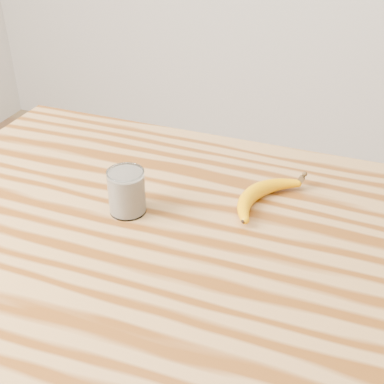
% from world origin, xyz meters
% --- Properties ---
extents(table, '(1.20, 0.80, 0.90)m').
position_xyz_m(table, '(0.00, 0.00, 0.77)').
color(table, '#A87943').
rests_on(table, ground).
extents(smoothie_glass, '(0.07, 0.07, 0.09)m').
position_xyz_m(smoothie_glass, '(-0.14, 0.03, 0.94)').
color(smoothie_glass, white).
rests_on(smoothie_glass, table).
extents(banana, '(0.18, 0.28, 0.03)m').
position_xyz_m(banana, '(0.07, 0.16, 0.92)').
color(banana, '#E69400').
rests_on(banana, table).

